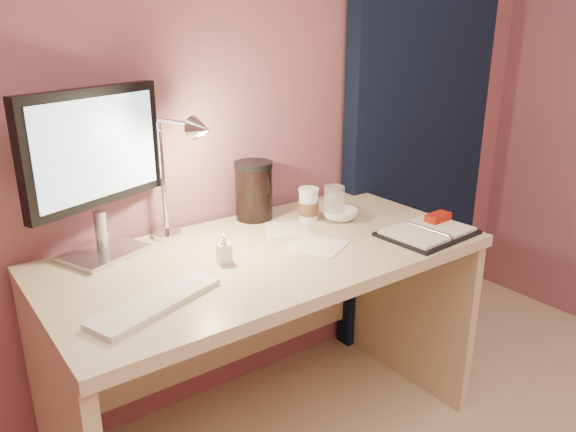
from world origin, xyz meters
TOP-DOWN VIEW (x-y plane):
  - room at (0.95, 1.69)m, footprint 3.50×3.50m
  - desk at (0.00, 1.45)m, footprint 1.40×0.70m
  - monitor at (-0.44, 1.64)m, footprint 0.46×0.25m
  - keyboard at (-0.44, 1.24)m, footprint 0.39×0.23m
  - planner at (0.53, 1.17)m, footprint 0.32×0.25m
  - paper_a at (0.15, 1.31)m, footprint 0.22×0.22m
  - paper_b at (0.16, 1.49)m, footprint 0.21×0.21m
  - coffee_cup at (0.28, 1.53)m, footprint 0.08×0.08m
  - clear_cup at (0.36, 1.47)m, footprint 0.07×0.07m
  - bowl at (0.38, 1.46)m, footprint 0.14×0.14m
  - lotion_bottle at (-0.16, 1.38)m, footprint 0.05×0.05m
  - dark_jar at (0.13, 1.66)m, footprint 0.14×0.14m
  - desk_lamp at (-0.25, 1.58)m, footprint 0.16×0.26m

SIDE VIEW (x-z plane):
  - desk at x=0.00m, z-range 0.14..0.87m
  - paper_b at x=0.16m, z-range 0.73..0.73m
  - paper_a at x=0.15m, z-range 0.73..0.73m
  - keyboard at x=-0.44m, z-range 0.73..0.75m
  - planner at x=0.53m, z-range 0.72..0.77m
  - bowl at x=0.38m, z-range 0.73..0.77m
  - lotion_bottle at x=-0.16m, z-range 0.73..0.82m
  - coffee_cup at x=0.28m, z-range 0.73..0.85m
  - clear_cup at x=0.36m, z-range 0.73..0.86m
  - dark_jar at x=0.13m, z-range 0.73..0.92m
  - desk_lamp at x=-0.25m, z-range 0.78..1.21m
  - monitor at x=-0.44m, z-range 0.78..1.30m
  - room at x=0.95m, z-range -0.61..2.89m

